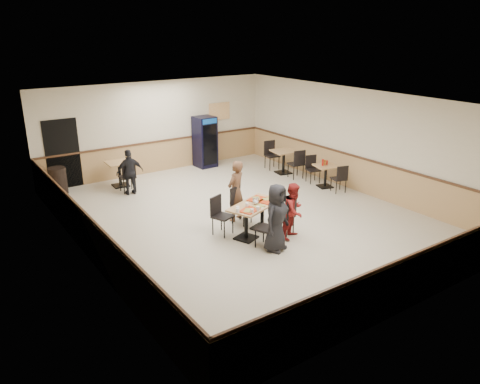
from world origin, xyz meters
TOP-DOWN VIEW (x-y plane):
  - ground at (0.00, 0.00)m, footprint 10.00×10.00m
  - room_shell at (1.78, 2.55)m, footprint 10.00×10.00m
  - main_table at (-0.36, -0.95)m, footprint 1.55×1.15m
  - main_chairs at (-0.41, -0.97)m, footprint 1.73×1.96m
  - diner_woman_left at (-0.47, -1.90)m, footprint 0.87×0.73m
  - diner_woman_right at (0.27, -1.61)m, footprint 0.79×0.71m
  - diner_man_opposite at (-0.25, -0.00)m, footprint 0.66×0.55m
  - lone_diner at (-1.69, 3.33)m, footprint 0.81×0.41m
  - tabletop_clutter at (-0.36, -1.00)m, footprint 1.29×0.94m
  - side_table_near at (3.43, 0.58)m, footprint 0.78×0.78m
  - side_table_near_chair_south at (3.43, 0.03)m, footprint 0.49×0.49m
  - side_table_near_chair_north at (3.43, 1.13)m, footprint 0.49×0.49m
  - side_table_far at (3.29, 2.41)m, footprint 0.83×0.83m
  - side_table_far_chair_south at (3.29, 1.80)m, footprint 0.52×0.52m
  - side_table_far_chair_north at (3.29, 3.03)m, footprint 0.52×0.52m
  - condiment_caddy at (3.40, 0.63)m, footprint 0.23×0.06m
  - back_table at (-1.69, 4.20)m, footprint 0.74×0.74m
  - back_table_chair_lone at (-1.69, 3.59)m, footprint 0.47×0.47m
  - pepsi_cooler at (1.57, 4.59)m, footprint 0.69×0.70m
  - trash_bin at (-3.43, 4.55)m, footprint 0.50×0.50m

SIDE VIEW (x-z plane):
  - ground at x=0.00m, z-range 0.00..0.00m
  - trash_bin at x=-3.43m, z-range 0.00..0.79m
  - side_table_near_chair_south at x=3.43m, z-range 0.00..0.87m
  - side_table_near_chair_north at x=3.43m, z-range 0.00..0.87m
  - side_table_near at x=3.43m, z-range 0.11..0.80m
  - main_chairs at x=-0.41m, z-range 0.00..0.94m
  - back_table_chair_lone at x=-1.69m, z-range 0.00..0.97m
  - side_table_far_chair_south at x=3.29m, z-range 0.00..0.98m
  - side_table_far_chair_north at x=3.29m, z-range 0.00..0.98m
  - main_table at x=-0.36m, z-range 0.12..0.87m
  - back_table at x=-1.69m, z-range 0.13..0.89m
  - side_table_far at x=3.29m, z-range 0.13..0.90m
  - room_shell at x=1.78m, z-range -4.42..5.58m
  - diner_woman_right at x=0.27m, z-range 0.00..1.32m
  - lone_diner at x=-1.69m, z-range 0.00..1.34m
  - diner_woman_left at x=-0.47m, z-range 0.00..1.52m
  - tabletop_clutter at x=-0.36m, z-range 0.71..0.83m
  - condiment_caddy at x=3.40m, z-range 0.67..0.87m
  - diner_man_opposite at x=-0.25m, z-range 0.00..1.55m
  - pepsi_cooler at x=1.57m, z-range 0.00..1.75m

